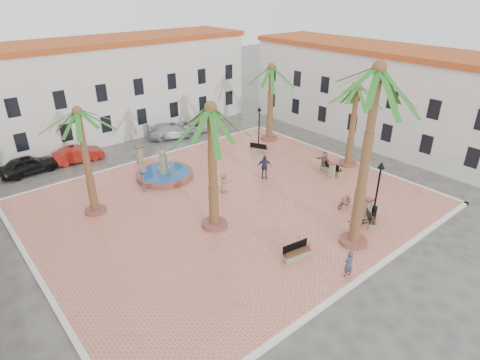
{
  "coord_description": "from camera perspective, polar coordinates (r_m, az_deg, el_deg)",
  "views": [
    {
      "loc": [
        -15.55,
        -19.81,
        14.41
      ],
      "look_at": [
        1.0,
        0.0,
        1.6
      ],
      "focal_mm": 30.0,
      "sensor_mm": 36.0,
      "label": 1
    }
  ],
  "objects": [
    {
      "name": "ground",
      "position": [
        29.01,
        -1.52,
        -3.4
      ],
      "size": [
        120.0,
        120.0,
        0.0
      ],
      "primitive_type": "plane",
      "color": "#56544F",
      "rests_on": "ground"
    },
    {
      "name": "plaza",
      "position": [
        28.98,
        -1.52,
        -3.27
      ],
      "size": [
        26.0,
        22.0,
        0.15
      ],
      "primitive_type": "cube",
      "color": "#DD7E65",
      "rests_on": "ground"
    },
    {
      "name": "kerb_n",
      "position": [
        37.37,
        -12.1,
        3.23
      ],
      "size": [
        26.3,
        0.3,
        0.16
      ],
      "primitive_type": "cube",
      "color": "silver",
      "rests_on": "ground"
    },
    {
      "name": "kerb_s",
      "position": [
        22.91,
        16.4,
        -13.63
      ],
      "size": [
        26.3,
        0.3,
        0.16
      ],
      "primitive_type": "cube",
      "color": "silver",
      "rests_on": "ground"
    },
    {
      "name": "kerb_e",
      "position": [
        37.59,
        14.2,
        3.14
      ],
      "size": [
        0.3,
        22.3,
        0.16
      ],
      "primitive_type": "cube",
      "color": "silver",
      "rests_on": "ground"
    },
    {
      "name": "kerb_w",
      "position": [
        24.58,
        -26.6,
        -12.57
      ],
      "size": [
        0.3,
        22.3,
        0.16
      ],
      "primitive_type": "cube",
      "color": "silver",
      "rests_on": "ground"
    },
    {
      "name": "building_north",
      "position": [
        43.81,
        -18.51,
        12.35
      ],
      "size": [
        30.4,
        7.4,
        9.5
      ],
      "color": "silver",
      "rests_on": "ground"
    },
    {
      "name": "building_east",
      "position": [
        42.86,
        18.47,
        11.72
      ],
      "size": [
        7.4,
        26.4,
        9.0
      ],
      "rotation": [
        0.0,
        0.0,
        1.57
      ],
      "color": "silver",
      "rests_on": "ground"
    },
    {
      "name": "fountain",
      "position": [
        32.99,
        -10.67,
        0.91
      ],
      "size": [
        4.55,
        4.55,
        2.35
      ],
      "color": "#924F41",
      "rests_on": "plaza"
    },
    {
      "name": "palm_nw",
      "position": [
        27.01,
        -21.88,
        7.51
      ],
      "size": [
        4.64,
        4.64,
        7.48
      ],
      "color": "#924F41",
      "rests_on": "plaza"
    },
    {
      "name": "palm_sw",
      "position": [
        23.3,
        -4.14,
        8.15
      ],
      "size": [
        5.42,
        5.42,
        8.27
      ],
      "color": "#924F41",
      "rests_on": "plaza"
    },
    {
      "name": "palm_s",
      "position": [
        21.83,
        18.83,
        12.24
      ],
      "size": [
        5.46,
        5.46,
        10.83
      ],
      "color": "#924F41",
      "rests_on": "plaza"
    },
    {
      "name": "palm_e",
      "position": [
        34.11,
        16.23,
        11.33
      ],
      "size": [
        4.87,
        4.87,
        7.12
      ],
      "color": "#924F41",
      "rests_on": "plaza"
    },
    {
      "name": "palm_ne",
      "position": [
        38.96,
        4.47,
        14.52
      ],
      "size": [
        5.33,
        5.33,
        7.52
      ],
      "color": "#924F41",
      "rests_on": "plaza"
    },
    {
      "name": "bench_s",
      "position": [
        23.53,
        8.07,
        -10.39
      ],
      "size": [
        1.88,
        0.84,
        0.95
      ],
      "rotation": [
        0.0,
        0.0,
        -0.16
      ],
      "color": "gray",
      "rests_on": "plaza"
    },
    {
      "name": "bench_se",
      "position": [
        27.72,
        18.04,
        -5.45
      ],
      "size": [
        1.47,
        1.46,
        0.84
      ],
      "rotation": [
        0.0,
        0.0,
        0.78
      ],
      "color": "gray",
      "rests_on": "plaza"
    },
    {
      "name": "bench_e",
      "position": [
        34.01,
        12.86,
        1.45
      ],
      "size": [
        0.76,
        2.04,
        1.05
      ],
      "rotation": [
        0.0,
        0.0,
        1.49
      ],
      "color": "gray",
      "rests_on": "plaza"
    },
    {
      "name": "bench_ne",
      "position": [
        37.42,
        2.69,
        4.38
      ],
      "size": [
        1.23,
        1.77,
        0.9
      ],
      "rotation": [
        0.0,
        0.0,
        2.03
      ],
      "color": "gray",
      "rests_on": "plaza"
    },
    {
      "name": "lamppost_s",
      "position": [
        26.82,
        19.12,
        -0.25
      ],
      "size": [
        0.46,
        0.46,
        4.27
      ],
      "color": "black",
      "rests_on": "plaza"
    },
    {
      "name": "lamppost_e",
      "position": [
        37.66,
        2.73,
        8.49
      ],
      "size": [
        0.43,
        0.43,
        3.99
      ],
      "color": "black",
      "rests_on": "plaza"
    },
    {
      "name": "bollard_se",
      "position": [
        28.12,
        17.7,
        -3.77
      ],
      "size": [
        0.58,
        0.58,
        1.39
      ],
      "rotation": [
        0.0,
        0.0,
        -0.19
      ],
      "color": "gray",
      "rests_on": "plaza"
    },
    {
      "name": "bollard_n",
      "position": [
        35.86,
        -14.1,
        3.53
      ],
      "size": [
        0.56,
        0.56,
        1.56
      ],
      "rotation": [
        0.0,
        0.0,
        0.01
      ],
      "color": "gray",
      "rests_on": "plaza"
    },
    {
      "name": "bollard_e",
      "position": [
        32.87,
        12.96,
        1.34
      ],
      "size": [
        0.56,
        0.56,
        1.38
      ],
      "rotation": [
        0.0,
        0.0,
        0.16
      ],
      "color": "gray",
      "rests_on": "plaza"
    },
    {
      "name": "litter_bin",
      "position": [
        28.51,
        18.51,
        -4.27
      ],
      "size": [
        0.39,
        0.39,
        0.75
      ],
      "primitive_type": "cylinder",
      "color": "black",
      "rests_on": "plaza"
    },
    {
      "name": "cyclist_a",
      "position": [
        22.5,
        15.17,
        -11.44
      ],
      "size": [
        0.64,
        0.48,
        1.59
      ],
      "primitive_type": "imported",
      "rotation": [
        0.0,
        0.0,
        2.96
      ],
      "color": "#343A4F",
      "rests_on": "plaza"
    },
    {
      "name": "bicycle_a",
      "position": [
        27.01,
        17.39,
        -5.62
      ],
      "size": [
        1.95,
        0.99,
        0.98
      ],
      "primitive_type": "imported",
      "rotation": [
        0.0,
        0.0,
        1.38
      ],
      "color": "black",
      "rests_on": "plaza"
    },
    {
      "name": "cyclist_b",
      "position": [
        25.86,
        15.7,
        -5.94
      ],
      "size": [
        0.96,
        0.82,
        1.71
      ],
      "primitive_type": "imported",
      "rotation": [
        0.0,
        0.0,
        3.38
      ],
      "color": "maroon",
      "rests_on": "plaza"
    },
    {
      "name": "bicycle_b",
      "position": [
        28.99,
        14.62,
        -3.01
      ],
      "size": [
        1.48,
        0.46,
        0.88
      ],
      "primitive_type": "imported",
      "rotation": [
        0.0,
        0.0,
        1.6
      ],
      "color": "black",
      "rests_on": "plaza"
    },
    {
      "name": "pedestrian_fountain_a",
      "position": [
        29.99,
        -2.33,
        -0.38
      ],
      "size": [
        0.89,
        0.77,
        1.53
      ],
      "primitive_type": "imported",
      "rotation": [
        0.0,
        0.0,
        0.47
      ],
      "color": "#897353",
      "rests_on": "plaza"
    },
    {
      "name": "pedestrian_fountain_b",
      "position": [
        32.12,
        3.48,
        1.92
      ],
      "size": [
        1.22,
        1.05,
        1.96
      ],
      "primitive_type": "imported",
      "rotation": [
        0.0,
        0.0,
        -0.61
      ],
      "color": "#323858",
      "rests_on": "plaza"
    },
    {
      "name": "pedestrian_north",
      "position": [
        30.87,
        -13.52,
        0.11
      ],
      "size": [
        1.09,
        1.42,
        1.94
      ],
      "primitive_type": "imported",
      "rotation": [
        0.0,
        0.0,
        1.24
      ],
      "color": "#545359",
      "rests_on": "plaza"
    },
    {
      "name": "pedestrian_east",
      "position": [
        34.02,
        11.87,
        2.63
      ],
      "size": [
        0.66,
        1.66,
        1.75
      ],
      "primitive_type": "imported",
      "rotation": [
        0.0,
        0.0,
        -1.66
      ],
      "color": "#6F5E54",
      "rests_on": "plaza"
    },
    {
      "name": "car_black",
      "position": [
        37.57,
        -27.87,
        1.9
      ],
      "size": [
        4.62,
        2.07,
        1.54
      ],
      "primitive_type": "imported",
      "rotation": [
        0.0,
        0.0,
        1.63
      ],
      "color": "black",
      "rests_on": "ground"
    },
    {
      "name": "car_red",
      "position": [
        38.31,
        -21.96,
        3.43
      ],
      "size": [
        4.42,
        2.08,
        1.4
      ],
      "primitive_type": "imported",
      "rotation": [
        0.0,
        0.0,
        1.43
      ],
      "color": "maroon",
      "rests_on": "ground"
    },
    {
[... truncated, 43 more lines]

